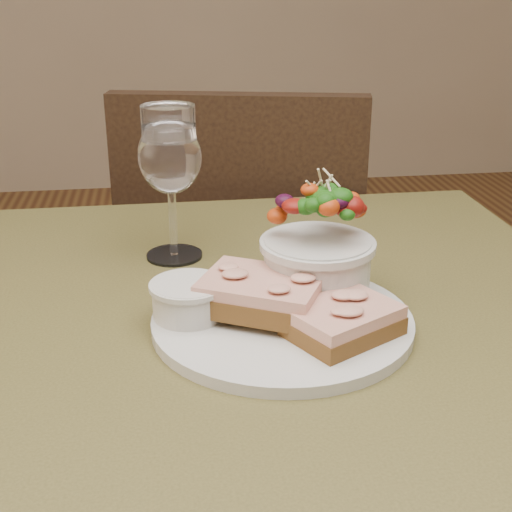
{
  "coord_description": "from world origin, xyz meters",
  "views": [
    {
      "loc": [
        -0.08,
        -0.65,
        1.09
      ],
      "look_at": [
        0.01,
        0.02,
        0.81
      ],
      "focal_mm": 50.0,
      "sensor_mm": 36.0,
      "label": 1
    }
  ],
  "objects": [
    {
      "name": "salad_bowl",
      "position": [
        0.08,
        0.03,
        0.82
      ],
      "size": [
        0.11,
        0.11,
        0.13
      ],
      "color": "silver",
      "rests_on": "dinner_plate"
    },
    {
      "name": "chair_far",
      "position": [
        0.08,
        0.64,
        0.29
      ],
      "size": [
        0.5,
        0.5,
        0.9
      ],
      "rotation": [
        0.0,
        0.0,
        2.92
      ],
      "color": "black",
      "rests_on": "ground"
    },
    {
      "name": "sandwich_back",
      "position": [
        0.01,
        -0.01,
        0.79
      ],
      "size": [
        0.14,
        0.13,
        0.03
      ],
      "rotation": [
        0.0,
        0.0,
        -0.48
      ],
      "color": "#432412",
      "rests_on": "dinner_plate"
    },
    {
      "name": "dinner_plate",
      "position": [
        0.03,
        -0.02,
        0.76
      ],
      "size": [
        0.26,
        0.26,
        0.01
      ],
      "primitive_type": "cylinder",
      "color": "silver",
      "rests_on": "cafe_table"
    },
    {
      "name": "sandwich_front",
      "position": [
        0.08,
        -0.07,
        0.78
      ],
      "size": [
        0.12,
        0.11,
        0.03
      ],
      "rotation": [
        0.0,
        0.0,
        0.51
      ],
      "color": "#432412",
      "rests_on": "dinner_plate"
    },
    {
      "name": "cafe_table",
      "position": [
        0.0,
        0.0,
        0.65
      ],
      "size": [
        0.8,
        0.8,
        0.75
      ],
      "color": "#403B1B",
      "rests_on": "ground"
    },
    {
      "name": "ramekin",
      "position": [
        -0.06,
        -0.01,
        0.78
      ],
      "size": [
        0.07,
        0.07,
        0.04
      ],
      "color": "beige",
      "rests_on": "dinner_plate"
    },
    {
      "name": "garnish",
      "position": [
        -0.03,
        0.04,
        0.77
      ],
      "size": [
        0.05,
        0.04,
        0.02
      ],
      "color": "#133C0B",
      "rests_on": "dinner_plate"
    },
    {
      "name": "wine_glass",
      "position": [
        -0.07,
        0.18,
        0.87
      ],
      "size": [
        0.08,
        0.08,
        0.18
      ],
      "color": "white",
      "rests_on": "cafe_table"
    }
  ]
}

